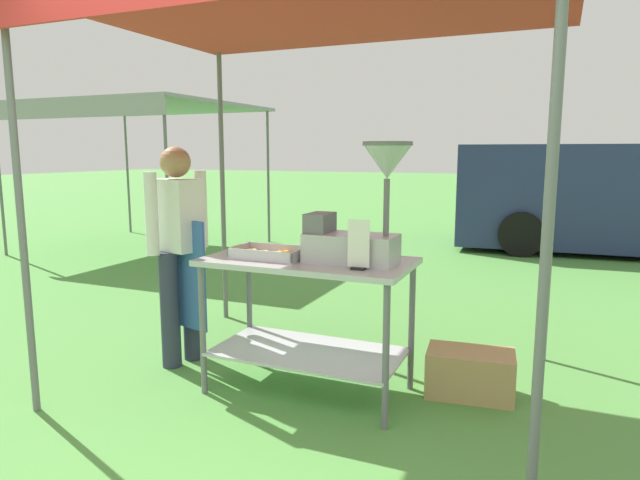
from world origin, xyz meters
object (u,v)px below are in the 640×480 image
vendor (179,244)px  stall_canopy (313,14)px  donut_cart (308,295)px  neighbour_tent (138,109)px  donut_fryer (361,217)px  donut_tray (270,255)px  supply_crate (470,373)px  van_navy (631,197)px  menu_sign (359,248)px

vendor → stall_canopy: bearing=0.4°
donut_cart → neighbour_tent: bearing=140.2°
donut_fryer → donut_cart: bearing=178.8°
donut_tray → donut_fryer: size_ratio=0.63×
donut_fryer → supply_crate: bearing=29.7°
stall_canopy → vendor: stall_canopy is taller
supply_crate → van_navy: 6.60m
donut_cart → van_navy: bearing=69.5°
donut_fryer → neighbour_tent: (-5.12, 3.97, 1.06)m
donut_cart → neighbour_tent: size_ratio=0.40×
stall_canopy → donut_fryer: stall_canopy is taller
donut_cart → donut_fryer: donut_fryer is taller
donut_tray → supply_crate: 1.51m
donut_cart → menu_sign: bearing=-24.4°
stall_canopy → supply_crate: stall_canopy is taller
donut_tray → neighbour_tent: size_ratio=0.14×
donut_fryer → menu_sign: donut_fryer is taller
stall_canopy → donut_fryer: (0.36, -0.11, -1.23)m
stall_canopy → donut_tray: stall_canopy is taller
supply_crate → van_navy: size_ratio=0.11×
donut_cart → neighbour_tent: neighbour_tent is taller
donut_fryer → supply_crate: donut_fryer is taller
donut_cart → supply_crate: size_ratio=2.28×
menu_sign → neighbour_tent: (-5.17, 4.15, 1.23)m
supply_crate → donut_cart: bearing=-160.3°
stall_canopy → van_navy: (2.52, 6.63, -1.53)m
donut_tray → menu_sign: bearing=-9.7°
donut_fryer → neighbour_tent: bearing=142.2°
donut_cart → supply_crate: 1.17m
donut_fryer → supply_crate: size_ratio=1.26×
menu_sign → vendor: vendor is taller
neighbour_tent → van_navy: bearing=20.8°
menu_sign → neighbour_tent: size_ratio=0.09×
neighbour_tent → menu_sign: bearing=-38.8°
menu_sign → vendor: 1.51m
menu_sign → neighbour_tent: bearing=141.2°
menu_sign → van_navy: 7.23m
menu_sign → supply_crate: (0.59, 0.54, -0.87)m
van_navy → neighbour_tent: (-7.28, -2.76, 1.37)m
donut_fryer → van_navy: bearing=72.2°
stall_canopy → neighbour_tent: size_ratio=0.91×
donut_tray → van_navy: size_ratio=0.09×
supply_crate → neighbour_tent: neighbour_tent is taller
van_navy → vendor: bearing=-118.4°
neighbour_tent → donut_tray: bearing=-41.8°
donut_cart → donut_fryer: 0.64m
supply_crate → neighbour_tent: size_ratio=0.18×
donut_tray → donut_fryer: donut_fryer is taller
menu_sign → van_navy: (2.11, 6.91, -0.14)m
donut_tray → menu_sign: menu_sign is taller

